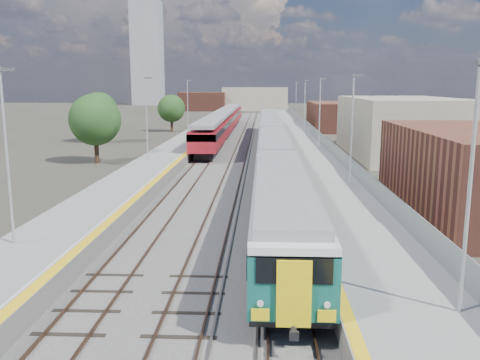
{
  "coord_description": "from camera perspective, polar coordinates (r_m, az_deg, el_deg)",
  "views": [
    {
      "loc": [
        0.58,
        -12.72,
        7.8
      ],
      "look_at": [
        -0.77,
        17.07,
        2.2
      ],
      "focal_mm": 38.0,
      "sensor_mm": 36.0,
      "label": 1
    }
  ],
  "objects": [
    {
      "name": "green_train",
      "position": [
        52.23,
        3.6,
        4.37
      ],
      "size": [
        2.74,
        76.47,
        3.02
      ],
      "color": "black",
      "rests_on": "ground"
    },
    {
      "name": "tree_a",
      "position": [
        52.87,
        -15.97,
        6.52
      ],
      "size": [
        5.14,
        5.14,
        6.96
      ],
      "color": "#382619",
      "rests_on": "ground"
    },
    {
      "name": "platform_right",
      "position": [
        65.79,
        6.69,
        4.22
      ],
      "size": [
        4.7,
        155.0,
        8.52
      ],
      "color": "slate",
      "rests_on": "ground"
    },
    {
      "name": "red_train",
      "position": [
        79.91,
        -1.79,
        6.61
      ],
      "size": [
        2.95,
        59.86,
        3.73
      ],
      "color": "black",
      "rests_on": "ground"
    },
    {
      "name": "tree_d",
      "position": [
        78.97,
        16.72,
        6.96
      ],
      "size": [
        3.93,
        3.93,
        5.33
      ],
      "color": "#382619",
      "rests_on": "ground"
    },
    {
      "name": "tree_c",
      "position": [
        86.56,
        -7.71,
        7.96
      ],
      "size": [
        4.59,
        4.59,
        6.23
      ],
      "color": "#382619",
      "rests_on": "ground"
    },
    {
      "name": "platform_left",
      "position": [
        66.32,
        -5.79,
        4.27
      ],
      "size": [
        4.3,
        155.0,
        8.52
      ],
      "color": "slate",
      "rests_on": "ground"
    },
    {
      "name": "tracks",
      "position": [
        67.38,
        0.68,
        4.07
      ],
      "size": [
        8.96,
        160.0,
        0.17
      ],
      "color": "#4C3323",
      "rests_on": "ground"
    },
    {
      "name": "ground",
      "position": [
        63.21,
        2.05,
        3.53
      ],
      "size": [
        320.0,
        320.0,
        0.0
      ],
      "primitive_type": "plane",
      "color": "#47443A",
      "rests_on": "ground"
    },
    {
      "name": "tree_b",
      "position": [
        72.39,
        -15.55,
        7.48
      ],
      "size": [
        5.05,
        5.05,
        6.85
      ],
      "color": "#382619",
      "rests_on": "ground"
    },
    {
      "name": "ballast_bed",
      "position": [
        65.75,
        0.11,
        3.84
      ],
      "size": [
        10.5,
        155.0,
        0.06
      ],
      "primitive_type": "cube",
      "color": "#565451",
      "rests_on": "ground"
    },
    {
      "name": "buildings",
      "position": [
        152.5,
        -4.54,
        11.69
      ],
      "size": [
        72.0,
        185.5,
        40.0
      ],
      "color": "brown",
      "rests_on": "ground"
    }
  ]
}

